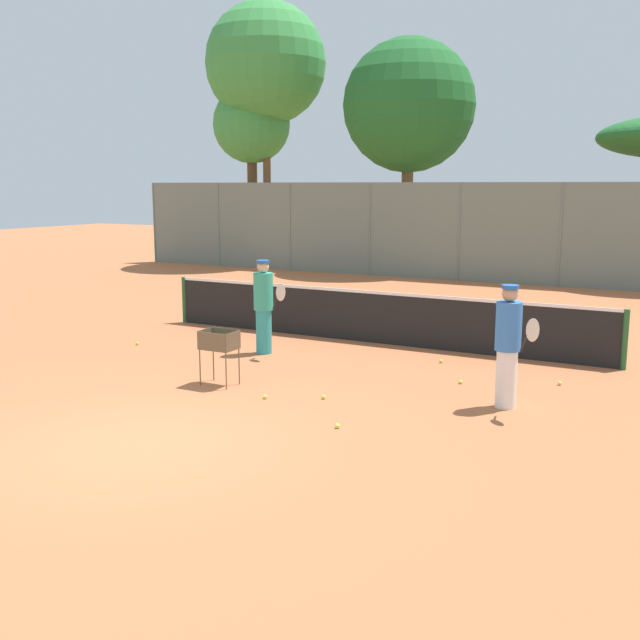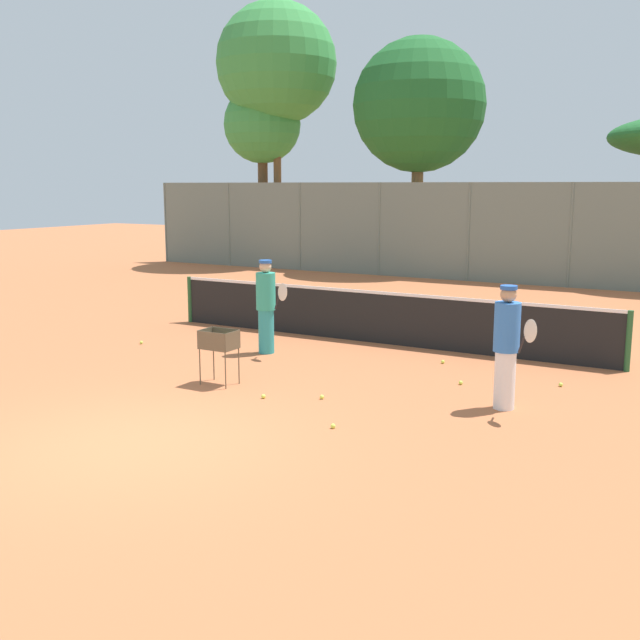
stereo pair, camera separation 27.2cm
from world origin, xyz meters
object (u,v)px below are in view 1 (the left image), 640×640
object	(u,v)px
player_red_cap	(508,345)
parked_car	(517,253)
player_white_outfit	(264,305)
tennis_net	(372,316)
ball_cart	(220,344)

from	to	relation	value
player_red_cap	parked_car	world-z (taller)	player_red_cap
player_red_cap	parked_car	xyz separation A→B (m)	(-4.22, 17.77, -0.27)
player_white_outfit	player_red_cap	xyz separation A→B (m)	(5.00, -1.33, 0.00)
player_white_outfit	tennis_net	bearing A→B (deg)	75.07
player_red_cap	ball_cart	xyz separation A→B (m)	(-4.36, -0.94, -0.26)
player_red_cap	ball_cart	distance (m)	4.47
ball_cart	parked_car	distance (m)	18.71
player_red_cap	parked_car	distance (m)	18.26
tennis_net	ball_cart	bearing A→B (deg)	-100.56
player_white_outfit	player_red_cap	distance (m)	5.17
tennis_net	player_white_outfit	world-z (taller)	player_white_outfit
ball_cart	parked_car	bearing A→B (deg)	89.55
player_red_cap	parked_car	bearing A→B (deg)	143.89
player_white_outfit	parked_car	size ratio (longest dim) A/B	0.43
tennis_net	parked_car	distance (m)	14.57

